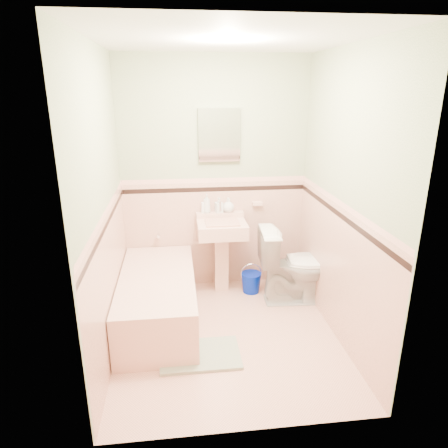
{
  "coord_description": "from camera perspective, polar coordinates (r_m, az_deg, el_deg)",
  "views": [
    {
      "loc": [
        -0.41,
        -3.17,
        2.16
      ],
      "look_at": [
        0.0,
        0.25,
        1.0
      ],
      "focal_mm": 32.4,
      "sensor_mm": 36.0,
      "label": 1
    }
  ],
  "objects": [
    {
      "name": "floor",
      "position": [
        3.86,
        0.46,
        -15.44
      ],
      "size": [
        2.2,
        2.2,
        0.0
      ],
      "primitive_type": "plane",
      "color": "#E8AE98",
      "rests_on": "ground"
    },
    {
      "name": "ceiling",
      "position": [
        3.22,
        0.59,
        24.68
      ],
      "size": [
        2.2,
        2.2,
        0.0
      ],
      "primitive_type": "plane",
      "rotation": [
        3.14,
        0.0,
        0.0
      ],
      "color": "white",
      "rests_on": "ground"
    },
    {
      "name": "wall_back",
      "position": [
        4.39,
        -1.34,
        6.62
      ],
      "size": [
        2.5,
        0.0,
        2.5
      ],
      "primitive_type": "plane",
      "rotation": [
        1.57,
        0.0,
        0.0
      ],
      "color": "beige",
      "rests_on": "ground"
    },
    {
      "name": "wall_front",
      "position": [
        2.3,
        4.06,
        -4.73
      ],
      "size": [
        2.5,
        0.0,
        2.5
      ],
      "primitive_type": "plane",
      "rotation": [
        -1.57,
        0.0,
        0.0
      ],
      "color": "beige",
      "rests_on": "ground"
    },
    {
      "name": "wall_left",
      "position": [
        3.35,
        -16.71,
        2.05
      ],
      "size": [
        0.0,
        2.5,
        2.5
      ],
      "primitive_type": "plane",
      "rotation": [
        1.57,
        0.0,
        1.57
      ],
      "color": "beige",
      "rests_on": "ground"
    },
    {
      "name": "wall_right",
      "position": [
        3.59,
        16.58,
        3.13
      ],
      "size": [
        0.0,
        2.5,
        2.5
      ],
      "primitive_type": "plane",
      "rotation": [
        1.57,
        0.0,
        -1.57
      ],
      "color": "beige",
      "rests_on": "ground"
    },
    {
      "name": "wainscot_back",
      "position": [
        4.55,
        -1.27,
        -1.44
      ],
      "size": [
        2.0,
        0.0,
        2.0
      ],
      "primitive_type": "plane",
      "rotation": [
        1.57,
        0.0,
        0.0
      ],
      "color": "beige",
      "rests_on": "ground"
    },
    {
      "name": "wainscot_front",
      "position": [
        2.63,
        3.67,
        -17.73
      ],
      "size": [
        2.0,
        0.0,
        2.0
      ],
      "primitive_type": "plane",
      "rotation": [
        -1.57,
        0.0,
        0.0
      ],
      "color": "beige",
      "rests_on": "ground"
    },
    {
      "name": "wainscot_left",
      "position": [
        3.58,
        -15.56,
        -7.96
      ],
      "size": [
        0.0,
        2.2,
        2.2
      ],
      "primitive_type": "plane",
      "rotation": [
        1.57,
        0.0,
        1.57
      ],
      "color": "beige",
      "rests_on": "ground"
    },
    {
      "name": "wainscot_right",
      "position": [
        3.8,
        15.52,
        -6.35
      ],
      "size": [
        0.0,
        2.2,
        2.2
      ],
      "primitive_type": "plane",
      "rotation": [
        1.57,
        0.0,
        -1.57
      ],
      "color": "beige",
      "rests_on": "ground"
    },
    {
      "name": "accent_back",
      "position": [
        4.4,
        -1.31,
        4.91
      ],
      "size": [
        2.0,
        0.0,
        2.0
      ],
      "primitive_type": "plane",
      "rotation": [
        1.57,
        0.0,
        0.0
      ],
      "color": "black",
      "rests_on": "ground"
    },
    {
      "name": "accent_front",
      "position": [
        2.37,
        3.9,
        -7.45
      ],
      "size": [
        2.0,
        0.0,
        2.0
      ],
      "primitive_type": "plane",
      "rotation": [
        -1.57,
        0.0,
        0.0
      ],
      "color": "black",
      "rests_on": "ground"
    },
    {
      "name": "accent_left",
      "position": [
        3.38,
        -16.21,
        -0.05
      ],
      "size": [
        0.0,
        2.2,
        2.2
      ],
      "primitive_type": "plane",
      "rotation": [
        1.57,
        0.0,
        1.57
      ],
      "color": "black",
      "rests_on": "ground"
    },
    {
      "name": "accent_right",
      "position": [
        3.62,
        16.13,
        1.14
      ],
      "size": [
        0.0,
        2.2,
        2.2
      ],
      "primitive_type": "plane",
      "rotation": [
        1.57,
        0.0,
        -1.57
      ],
      "color": "black",
      "rests_on": "ground"
    },
    {
      "name": "cap_back",
      "position": [
        4.38,
        -1.32,
        6.19
      ],
      "size": [
        2.0,
        0.0,
        2.0
      ],
      "primitive_type": "plane",
      "rotation": [
        1.57,
        0.0,
        0.0
      ],
      "color": "#E8AB9B",
      "rests_on": "ground"
    },
    {
      "name": "cap_front",
      "position": [
        2.33,
        3.96,
        -5.24
      ],
      "size": [
        2.0,
        0.0,
        2.0
      ],
      "primitive_type": "plane",
      "rotation": [
        -1.57,
        0.0,
        0.0
      ],
      "color": "#E8AB9B",
      "rests_on": "ground"
    },
    {
      "name": "cap_left",
      "position": [
        3.36,
        -16.36,
        1.57
      ],
      "size": [
        0.0,
        2.2,
        2.2
      ],
      "primitive_type": "plane",
      "rotation": [
        1.57,
        0.0,
        1.57
      ],
      "color": "#E8AB9B",
      "rests_on": "ground"
    },
    {
      "name": "cap_right",
      "position": [
        3.59,
        16.27,
        2.67
      ],
      "size": [
        0.0,
        2.2,
        2.2
      ],
      "primitive_type": "plane",
      "rotation": [
        1.57,
        0.0,
        -1.57
      ],
      "color": "#E8AB9B",
      "rests_on": "ground"
    },
    {
      "name": "bathtub",
      "position": [
        4.01,
        -9.28,
        -10.55
      ],
      "size": [
        0.7,
        1.5,
        0.45
      ],
      "primitive_type": "cube",
      "color": "beige",
      "rests_on": "floor"
    },
    {
      "name": "tub_faucet",
      "position": [
        4.49,
        -9.24,
        -1.56
      ],
      "size": [
        0.04,
        0.12,
        0.04
      ],
      "primitive_type": "cylinder",
      "rotation": [
        1.57,
        0.0,
        0.0
      ],
      "color": "silver",
      "rests_on": "wall_back"
    },
    {
      "name": "sink",
      "position": [
        4.42,
        -0.31,
        -4.76
      ],
      "size": [
        0.52,
        0.48,
        0.82
      ],
      "primitive_type": null,
      "color": "beige",
      "rests_on": "floor"
    },
    {
      "name": "sink_faucet",
      "position": [
        4.37,
        -0.53,
        2.51
      ],
      "size": [
        0.02,
        0.02,
        0.1
      ],
      "primitive_type": "cylinder",
      "color": "silver",
      "rests_on": "sink"
    },
    {
      "name": "medicine_cabinet",
      "position": [
        4.29,
        -0.67,
        12.44
      ],
      "size": [
        0.44,
        0.04,
        0.55
      ],
      "primitive_type": "cube",
      "color": "white",
      "rests_on": "wall_back"
    },
    {
      "name": "soap_dish",
      "position": [
        4.49,
        4.73,
        2.89
      ],
      "size": [
        0.11,
        0.06,
        0.04
      ],
      "primitive_type": "cube",
      "color": "beige",
      "rests_on": "wall_back"
    },
    {
      "name": "soap_bottle_left",
      "position": [
        4.39,
        -2.47,
        2.91
      ],
      "size": [
        0.08,
        0.08,
        0.21
      ],
      "primitive_type": "imported",
      "rotation": [
        0.0,
        0.0,
        -0.01
      ],
      "color": "#B2B2B2",
      "rests_on": "sink"
    },
    {
      "name": "soap_bottle_mid",
      "position": [
        4.4,
        -0.72,
        2.69
      ],
      "size": [
        0.09,
        0.09,
        0.16
      ],
      "primitive_type": "imported",
      "rotation": [
        0.0,
        0.0,
        0.3
      ],
      "color": "#B2B2B2",
      "rests_on": "sink"
    },
    {
      "name": "soap_bottle_right",
      "position": [
        4.42,
        0.62,
        2.7
      ],
      "size": [
        0.16,
        0.16,
        0.16
      ],
      "primitive_type": "imported",
      "rotation": [
        0.0,
        0.0,
        -0.39
      ],
      "color": "#B2B2B2",
      "rests_on": "sink"
    },
    {
      "name": "tube",
      "position": [
        4.4,
        -2.99,
        2.33
      ],
      "size": [
        0.05,
        0.05,
        0.12
      ],
      "primitive_type": "cylinder",
      "rotation": [
        0.0,
        0.0,
        0.43
      ],
      "color": "white",
      "rests_on": "sink"
    },
    {
      "name": "toilet",
      "position": [
        4.31,
        10.3,
        -5.72
      ],
      "size": [
        0.82,
        0.5,
        0.81
      ],
      "primitive_type": "imported",
      "rotation": [
        0.0,
        0.0,
        1.51
      ],
      "color": "white",
      "rests_on": "floor"
    },
    {
      "name": "bucket",
      "position": [
        4.54,
        3.84,
        -8.23
      ],
      "size": [
        0.26,
        0.26,
        0.22
      ],
      "primitive_type": null,
      "rotation": [
        0.0,
        0.0,
        -0.18
      ],
      "color": "#0018A6",
      "rests_on": "floor"
    },
    {
      "name": "bath_mat",
      "position": [
        3.61,
        -3.37,
        -17.94
      ],
      "size": [
        0.67,
        0.45,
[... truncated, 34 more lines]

